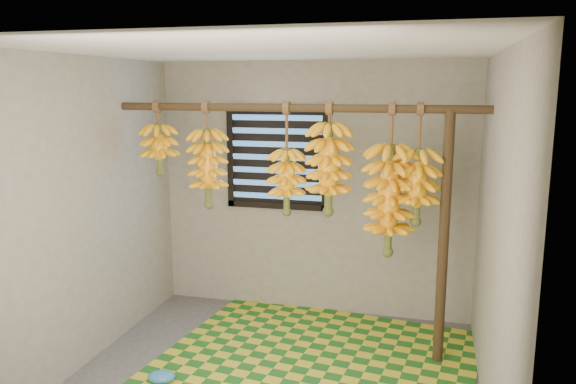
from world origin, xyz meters
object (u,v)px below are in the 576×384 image
(plastic_bag, at_px, (162,377))
(banana_bunch_b, at_px, (208,168))
(banana_bunch_e, at_px, (389,200))
(banana_bunch_f, at_px, (417,187))
(banana_bunch_c, at_px, (287,181))
(banana_bunch_d, at_px, (329,169))
(support_post, at_px, (444,240))
(woven_mat, at_px, (319,357))
(banana_bunch_a, at_px, (159,149))

(plastic_bag, bearing_deg, banana_bunch_b, 87.10)
(banana_bunch_e, relative_size, banana_bunch_f, 1.28)
(plastic_bag, height_order, banana_bunch_f, banana_bunch_f)
(banana_bunch_c, relative_size, banana_bunch_d, 1.03)
(banana_bunch_e, bearing_deg, banana_bunch_b, -180.00)
(support_post, height_order, banana_bunch_f, banana_bunch_f)
(banana_bunch_c, bearing_deg, banana_bunch_d, 0.00)
(woven_mat, xyz_separation_m, banana_bunch_b, (-1.00, 0.19, 1.49))
(support_post, xyz_separation_m, banana_bunch_d, (-0.91, 0.00, 0.52))
(banana_bunch_d, bearing_deg, banana_bunch_b, -180.00)
(woven_mat, bearing_deg, plastic_bag, -146.70)
(banana_bunch_e, distance_m, banana_bunch_f, 0.24)
(banana_bunch_a, height_order, banana_bunch_e, same)
(support_post, xyz_separation_m, woven_mat, (-0.93, -0.19, -0.99))
(support_post, xyz_separation_m, banana_bunch_e, (-0.42, 0.00, 0.29))
(support_post, xyz_separation_m, banana_bunch_b, (-1.93, -0.00, 0.49))
(plastic_bag, bearing_deg, woven_mat, 33.30)
(banana_bunch_a, height_order, banana_bunch_c, same)
(banana_bunch_c, distance_m, banana_bunch_e, 0.83)
(banana_bunch_e, bearing_deg, banana_bunch_c, 180.00)
(banana_bunch_e, bearing_deg, support_post, 0.00)
(banana_bunch_b, height_order, banana_bunch_e, same)
(woven_mat, relative_size, banana_bunch_e, 2.03)
(plastic_bag, bearing_deg, banana_bunch_c, 50.27)
(support_post, height_order, banana_bunch_c, banana_bunch_c)
(banana_bunch_a, relative_size, banana_bunch_b, 0.71)
(banana_bunch_d, relative_size, banana_bunch_f, 0.95)
(banana_bunch_a, relative_size, banana_bunch_f, 0.67)
(banana_bunch_c, height_order, banana_bunch_e, same)
(banana_bunch_c, xyz_separation_m, banana_bunch_e, (0.83, 0.00, -0.11))
(support_post, xyz_separation_m, banana_bunch_a, (-2.38, 0.00, 0.64))
(plastic_bag, height_order, banana_bunch_b, banana_bunch_b)
(support_post, distance_m, banana_bunch_d, 1.05)
(banana_bunch_b, bearing_deg, plastic_bag, -92.90)
(banana_bunch_d, height_order, banana_bunch_e, same)
(woven_mat, bearing_deg, banana_bunch_d, 82.63)
(banana_bunch_b, bearing_deg, banana_bunch_a, 180.00)
(banana_bunch_a, xyz_separation_m, banana_bunch_c, (1.13, 0.00, -0.23))
(woven_mat, height_order, plastic_bag, plastic_bag)
(banana_bunch_a, distance_m, banana_bunch_e, 1.98)
(banana_bunch_d, bearing_deg, woven_mat, -97.37)
(banana_bunch_b, bearing_deg, support_post, 0.00)
(woven_mat, height_order, banana_bunch_d, banana_bunch_d)
(banana_bunch_a, xyz_separation_m, banana_bunch_e, (1.95, 0.00, -0.35))
(plastic_bag, bearing_deg, banana_bunch_e, 29.42)
(support_post, distance_m, banana_bunch_f, 0.46)
(banana_bunch_e, bearing_deg, woven_mat, -159.65)
(banana_bunch_a, xyz_separation_m, banana_bunch_b, (0.44, -0.00, -0.15))
(banana_bunch_a, distance_m, banana_bunch_c, 1.15)
(woven_mat, relative_size, banana_bunch_d, 2.71)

